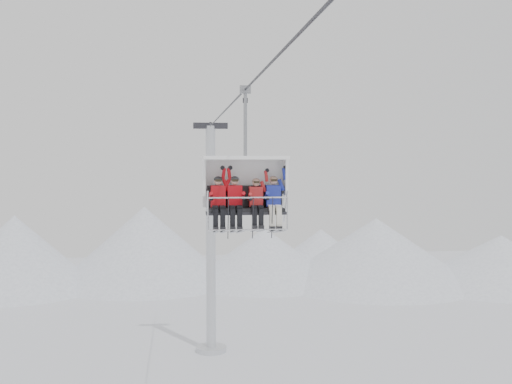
{
  "coord_description": "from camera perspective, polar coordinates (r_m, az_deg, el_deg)",
  "views": [
    {
      "loc": [
        -1.87,
        -15.39,
        11.36
      ],
      "look_at": [
        0.0,
        0.0,
        10.57
      ],
      "focal_mm": 45.0,
      "sensor_mm": 36.0,
      "label": 1
    }
  ],
  "objects": [
    {
      "name": "skier_far_left",
      "position": [
        17.77,
        -3.36,
        -0.79
      ],
      "size": [
        0.41,
        1.69,
        1.62
      ],
      "color": "red",
      "rests_on": "chairlift_carrier"
    },
    {
      "name": "chairlift_carrier",
      "position": [
        18.11,
        -1.0,
        0.76
      ],
      "size": [
        2.37,
        1.17,
        3.98
      ],
      "color": "black",
      "rests_on": "haul_cable"
    },
    {
      "name": "skier_center_right",
      "position": [
        17.86,
        0.04,
        -0.85
      ],
      "size": [
        0.38,
        1.69,
        1.53
      ],
      "color": "red",
      "rests_on": "chairlift_carrier"
    },
    {
      "name": "ridgeline",
      "position": [
        58.07,
        -6.59,
        -5.52
      ],
      "size": [
        72.0,
        21.0,
        7.0
      ],
      "color": "white",
      "rests_on": "ground"
    },
    {
      "name": "skier_far_right",
      "position": [
        17.94,
        1.59,
        -0.75
      ],
      "size": [
        0.41,
        1.69,
        1.62
      ],
      "color": "#202DA0",
      "rests_on": "chairlift_carrier"
    },
    {
      "name": "lift_tower_right",
      "position": [
        37.85,
        -4.03,
        -5.55
      ],
      "size": [
        2.0,
        1.8,
        13.48
      ],
      "color": "silver",
      "rests_on": "ground"
    },
    {
      "name": "haul_cable",
      "position": [
        15.62,
        0.0,
        10.07
      ],
      "size": [
        0.06,
        50.0,
        0.06
      ],
      "primitive_type": "cylinder",
      "rotation": [
        1.57,
        0.0,
        0.0
      ],
      "color": "#2D2C31",
      "rests_on": "lift_tower_left"
    },
    {
      "name": "skier_center_left",
      "position": [
        17.81,
        -1.88,
        -0.78
      ],
      "size": [
        0.41,
        1.69,
        1.62
      ],
      "color": "red",
      "rests_on": "chairlift_carrier"
    }
  ]
}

